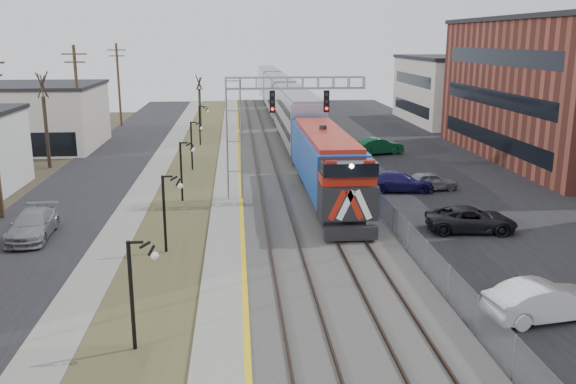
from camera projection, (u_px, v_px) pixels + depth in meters
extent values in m
cube|color=black|center=(91.00, 180.00, 46.64)|extent=(7.00, 120.00, 0.04)
cube|color=gray|center=(151.00, 178.00, 47.00)|extent=(2.00, 120.00, 0.08)
cube|color=#444826|center=(190.00, 178.00, 47.25)|extent=(4.00, 120.00, 0.06)
cube|color=gray|center=(229.00, 176.00, 47.48)|extent=(2.00, 120.00, 0.24)
cube|color=#595651|center=(292.00, 175.00, 47.90)|extent=(8.00, 120.00, 0.20)
cube|color=black|center=(441.00, 173.00, 48.91)|extent=(16.00, 120.00, 0.04)
cube|color=gold|center=(240.00, 174.00, 47.52)|extent=(0.24, 120.00, 0.01)
cube|color=#2D2119|center=(258.00, 174.00, 47.63)|extent=(0.08, 120.00, 0.15)
cube|color=#2D2119|center=(277.00, 173.00, 47.75)|extent=(0.08, 120.00, 0.15)
cube|color=#2D2119|center=(302.00, 173.00, 47.92)|extent=(0.08, 120.00, 0.15)
cube|color=#2D2119|center=(321.00, 172.00, 48.04)|extent=(0.08, 120.00, 0.15)
cube|color=#1444A3|center=(327.00, 166.00, 39.66)|extent=(3.00, 17.00, 4.25)
cube|color=black|center=(351.00, 233.00, 31.69)|extent=(2.80, 0.50, 0.70)
cube|color=#93949C|center=(296.00, 118.00, 59.14)|extent=(3.00, 22.00, 5.33)
cube|color=#93949C|center=(279.00, 97.00, 81.17)|extent=(3.00, 22.00, 5.33)
cube|color=#93949C|center=(270.00, 84.00, 103.20)|extent=(3.00, 22.00, 5.33)
cube|color=gray|center=(234.00, 141.00, 39.81)|extent=(1.00, 1.00, 8.00)
cube|color=gray|center=(295.00, 83.00, 39.22)|extent=(9.00, 0.80, 0.80)
cube|color=black|center=(272.00, 102.00, 38.95)|extent=(0.35, 0.25, 1.40)
cube|color=black|center=(326.00, 101.00, 39.23)|extent=(0.35, 0.25, 1.40)
cylinder|color=black|center=(132.00, 297.00, 20.69)|extent=(0.14, 0.14, 4.00)
cylinder|color=black|center=(164.00, 215.00, 30.35)|extent=(0.14, 0.14, 4.00)
cylinder|color=black|center=(181.00, 172.00, 40.01)|extent=(0.14, 0.14, 4.00)
cylinder|color=black|center=(192.00, 146.00, 49.67)|extent=(0.14, 0.14, 4.00)
cylinder|color=black|center=(200.00, 126.00, 61.26)|extent=(0.14, 0.14, 4.00)
cylinder|color=#4C3823|center=(78.00, 102.00, 54.83)|extent=(0.28, 0.28, 10.00)
cylinder|color=#4C3823|center=(119.00, 85.00, 74.15)|extent=(0.28, 0.28, 10.00)
cube|color=gray|center=(345.00, 165.00, 48.07)|extent=(0.04, 120.00, 1.60)
cube|color=#BBB1A4|center=(25.00, 118.00, 59.62)|extent=(14.00, 12.00, 6.00)
cube|color=#BBB1A4|center=(473.00, 91.00, 78.07)|extent=(16.00, 18.00, 8.00)
cylinder|color=#382D23|center=(47.00, 133.00, 50.37)|extent=(0.30, 0.30, 5.95)
cylinder|color=#382D23|center=(200.00, 110.00, 70.77)|extent=(0.30, 0.30, 4.90)
imported|color=white|center=(544.00, 302.00, 23.27)|extent=(4.77, 2.30, 1.51)
imported|color=black|center=(471.00, 220.00, 33.97)|extent=(5.19, 2.84, 1.38)
imported|color=#1D1752|center=(399.00, 182.00, 42.96)|extent=(5.08, 2.54, 1.42)
imported|color=gray|center=(430.00, 182.00, 43.24)|extent=(4.09, 2.11, 1.33)
imported|color=#0D4425|center=(378.00, 147.00, 56.66)|extent=(4.94, 2.78, 1.54)
imported|color=gray|center=(33.00, 225.00, 32.88)|extent=(2.32, 5.11, 1.45)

